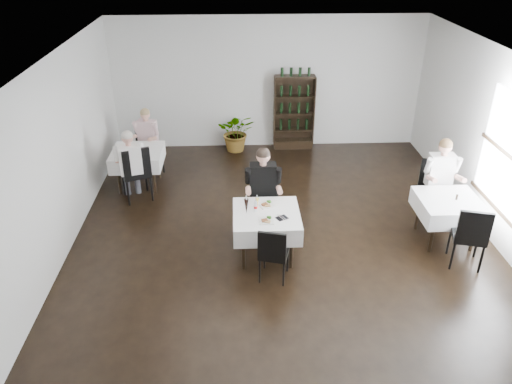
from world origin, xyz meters
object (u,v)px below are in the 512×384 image
wine_shelf (294,113)px  potted_tree (237,132)px  main_table (266,221)px  diner_main (263,186)px

wine_shelf → potted_tree: size_ratio=1.90×
main_table → potted_tree: 4.22m
wine_shelf → main_table: 4.41m
wine_shelf → diner_main: wine_shelf is taller
wine_shelf → diner_main: bearing=-103.9°
wine_shelf → potted_tree: 1.39m
wine_shelf → potted_tree: wine_shelf is taller
potted_tree → main_table: bearing=-84.2°
potted_tree → wine_shelf: bearing=4.9°
wine_shelf → main_table: bearing=-101.8°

